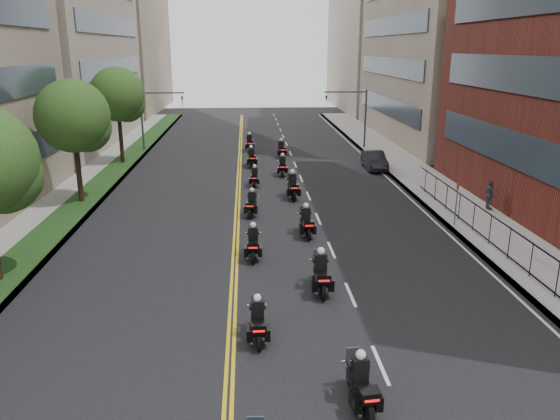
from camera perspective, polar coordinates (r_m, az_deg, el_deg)
The scene contains 23 objects.
sidewalk_right at distance 38.04m, azimuth 16.29°, elevation 1.74°, with size 4.00×90.00×0.15m, color gray.
sidewalk_left at distance 37.52m, azimuth -20.74°, elevation 1.12°, with size 4.00×90.00×0.15m, color gray.
grass_strip at distance 37.27m, azimuth -19.58°, elevation 1.29°, with size 2.00×90.00×0.04m, color #143613.
building_right_far at distance 90.44m, azimuth 11.37°, elevation 18.63°, with size 15.00×28.00×26.00m, color #A49484.
building_left_far at distance 90.17m, azimuth -18.03°, elevation 18.17°, with size 16.00×28.00×26.00m, color #776957.
iron_fence at distance 26.03m, azimuth 23.76°, elevation -3.94°, with size 0.05×28.00×1.50m.
street_trees at distance 30.29m, azimuth -23.42°, elevation 7.14°, with size 4.40×38.40×7.98m.
traffic_signal_right at distance 52.91m, azimuth 7.91°, elevation 10.29°, with size 4.09×0.20×5.60m.
traffic_signal_left at distance 52.62m, azimuth -13.24°, elevation 9.98°, with size 4.09×0.20×5.60m.
motorcycle_1 at distance 15.64m, azimuth 8.46°, elevation -17.69°, with size 0.63×2.25×1.66m.
motorcycle_2 at distance 18.56m, azimuth -2.34°, elevation -11.66°, with size 0.50×2.18×1.61m.
motorcycle_3 at distance 21.95m, azimuth 4.30°, elevation -6.76°, with size 0.58×2.49×1.84m.
motorcycle_4 at distance 25.33m, azimuth -2.82°, elevation -3.59°, with size 0.54×2.32×1.71m.
motorcycle_5 at distance 28.25m, azimuth 2.75°, elevation -1.39°, with size 0.58×2.36×1.74m.
motorcycle_6 at distance 31.71m, azimuth -2.96°, elevation 0.56°, with size 0.68×2.22×1.64m.
motorcycle_7 at distance 35.29m, azimuth 1.32°, elevation 2.41°, with size 0.60×2.56×1.89m.
motorcycle_8 at distance 38.51m, azimuth -2.67°, elevation 3.39°, with size 0.54×2.07×1.53m.
motorcycle_9 at distance 41.70m, azimuth 0.27°, elevation 4.54°, with size 0.56×2.31×1.71m.
motorcycle_10 at distance 44.83m, azimuth -3.01°, elevation 5.42°, with size 0.62×2.42×1.79m.
motorcycle_11 at distance 48.60m, azimuth 0.13°, elevation 6.29°, with size 0.63×2.32×1.71m.
motorcycle_12 at distance 51.79m, azimuth -3.22°, elevation 6.95°, with size 0.58×2.44×1.80m.
parked_sedan at distance 44.60m, azimuth 9.83°, elevation 5.14°, with size 1.50×4.30×1.42m, color black.
pedestrian_c at distance 34.59m, azimuth 21.05°, elevation 1.48°, with size 1.04×0.43×1.77m, color #414149.
Camera 1 is at (-0.81, -9.57, 9.44)m, focal length 35.00 mm.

